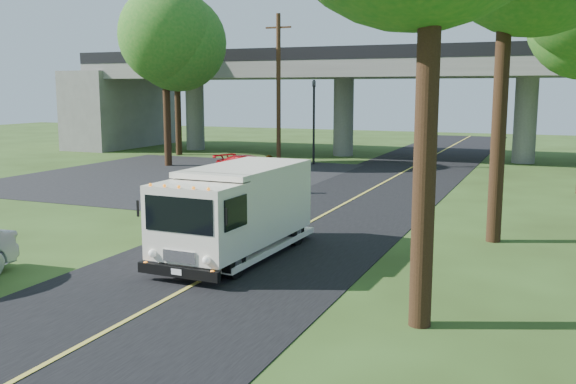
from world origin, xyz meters
The scene contains 12 objects.
ground centered at (0.00, 0.00, 0.00)m, with size 120.00×120.00×0.00m, color #2C4016.
road centered at (0.00, 10.00, 0.01)m, with size 7.00×90.00×0.02m, color black.
parking_lot centered at (-11.00, 18.00, 0.01)m, with size 16.00×18.00×0.01m, color black.
lane_line centered at (0.00, 10.00, 0.03)m, with size 0.12×90.00×0.01m, color gold.
overpass centered at (0.00, 32.00, 4.56)m, with size 54.00×10.00×7.30m.
traffic_signal centered at (-6.00, 26.00, 3.20)m, with size 0.18×0.22×5.20m.
utility_pole centered at (-7.50, 24.00, 4.59)m, with size 1.60×0.26×9.00m.
tree_left_lot centered at (-13.79, 21.84, 7.90)m, with size 5.60×5.50×10.50m.
tree_left_far centered at (-16.79, 27.84, 7.45)m, with size 5.26×5.16×9.89m.
step_van centered at (-0.24, 4.31, 1.37)m, with size 2.39×6.07×2.52m.
red_sedan centered at (-6.79, 18.51, 0.61)m, with size 1.71×4.20×1.22m, color #AB0A10.
pedestrian centered at (-3.93, 14.74, 0.87)m, with size 0.63×0.42×1.74m, color gray.
Camera 1 is at (7.75, -11.24, 4.64)m, focal length 40.00 mm.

